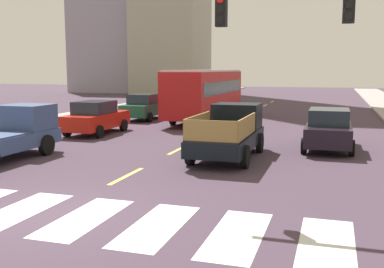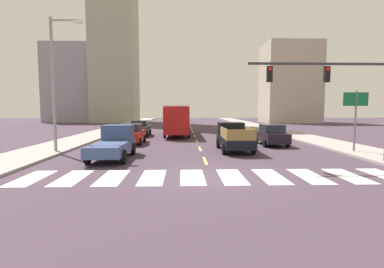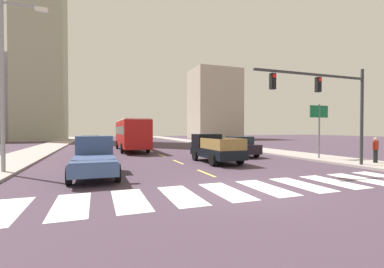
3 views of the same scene
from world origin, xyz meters
name	(u,v)px [view 3 (image 3 of 3)]	position (x,y,z in m)	size (l,w,h in m)	color
ground_plane	(246,189)	(0.00, 0.00, 0.00)	(160.00, 160.00, 0.00)	#423241
sidewalk_right	(247,148)	(11.13, 18.00, 0.07)	(3.68, 110.00, 0.15)	#9D928E
sidewalk_left	(28,155)	(-11.13, 18.00, 0.07)	(3.68, 110.00, 0.15)	#9D928E
crosswalk_stripe_0	(3,211)	(-7.91, 0.00, 0.00)	(1.06, 3.00, 0.01)	silver
crosswalk_stripe_1	(71,205)	(-6.16, 0.00, 0.00)	(1.06, 3.00, 0.01)	silver
crosswalk_stripe_2	(130,200)	(-4.40, 0.00, 0.00)	(1.06, 3.00, 0.01)	silver
crosswalk_stripe_3	(181,195)	(-2.64, 0.00, 0.00)	(1.06, 3.00, 0.01)	silver
crosswalk_stripe_4	(226,191)	(-0.88, 0.00, 0.00)	(1.06, 3.00, 0.01)	silver
crosswalk_stripe_5	(266,188)	(0.88, 0.00, 0.00)	(1.06, 3.00, 0.01)	silver
crosswalk_stripe_6	(301,184)	(2.64, 0.00, 0.00)	(1.06, 3.00, 0.01)	silver
crosswalk_stripe_7	(333,182)	(4.40, 0.00, 0.00)	(1.06, 3.00, 0.01)	silver
crosswalk_stripe_8	(361,179)	(6.16, 0.00, 0.00)	(1.06, 3.00, 0.01)	silver
lane_dash_0	(206,173)	(0.00, 4.00, 0.00)	(0.16, 2.40, 0.01)	#D7C553
lane_dash_1	(178,162)	(0.00, 9.00, 0.00)	(0.16, 2.40, 0.01)	#D7C553
lane_dash_2	(162,155)	(0.00, 14.00, 0.00)	(0.16, 2.40, 0.01)	#D7C553
lane_dash_3	(151,151)	(0.00, 19.00, 0.00)	(0.16, 2.40, 0.01)	#D7C553
lane_dash_4	(143,148)	(0.00, 24.00, 0.00)	(0.16, 2.40, 0.01)	#D7C553
lane_dash_5	(137,145)	(0.00, 29.00, 0.00)	(0.16, 2.40, 0.01)	#D7C553
lane_dash_6	(133,144)	(0.00, 34.00, 0.00)	(0.16, 2.40, 0.01)	#D7C553
lane_dash_7	(129,142)	(0.00, 39.00, 0.00)	(0.16, 2.40, 0.01)	#D7C553
pickup_stakebed	(213,149)	(2.39, 8.25, 0.94)	(2.18, 5.20, 1.96)	black
pickup_dark	(94,157)	(-5.52, 5.25, 0.92)	(2.18, 5.20, 1.96)	#344976
city_bus	(131,133)	(-1.90, 20.08, 1.95)	(2.72, 10.80, 3.32)	red
sedan_mid	(239,146)	(6.01, 10.97, 0.86)	(2.02, 4.40, 1.72)	black
sedan_near_left	(91,144)	(-5.95, 19.28, 0.86)	(2.02, 4.40, 1.72)	#195135
sedan_near_right	(93,149)	(-5.66, 12.22, 0.86)	(2.02, 4.40, 1.72)	red
traffic_signal_gantry	(332,98)	(7.45, 2.84, 4.15)	(7.82, 0.27, 6.00)	#2D2D33
direction_sign_green	(319,120)	(10.30, 6.53, 3.03)	(1.70, 0.12, 4.20)	slate
streetlight_left	(6,78)	(-9.78, 7.23, 4.97)	(2.20, 0.28, 9.00)	gray
pedestrian_waiting	(376,148)	(11.63, 3.19, 1.12)	(0.53, 0.34, 1.64)	black
tower_tall_centre	(41,10)	(-15.94, 52.16, 26.45)	(9.07, 9.55, 52.91)	#9FA08A
block_mid_right	(215,104)	(21.55, 49.36, 8.32)	(11.05, 9.01, 16.65)	#B3A695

